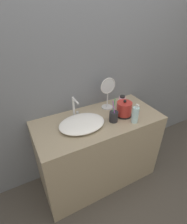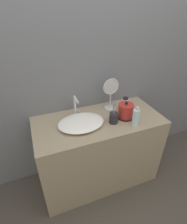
# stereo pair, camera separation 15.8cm
# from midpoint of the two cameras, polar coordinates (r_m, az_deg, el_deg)

# --- Properties ---
(ground_plane) EXTENTS (12.00, 12.00, 0.00)m
(ground_plane) POSITION_cam_midpoint_polar(r_m,az_deg,el_deg) (2.07, 7.13, -25.68)
(ground_plane) COLOR #47423D
(wall_back) EXTENTS (6.00, 0.04, 2.60)m
(wall_back) POSITION_cam_midpoint_polar(r_m,az_deg,el_deg) (1.70, 0.71, 16.89)
(wall_back) COLOR slate
(wall_back) RESTS_ON ground_plane
(vanity_counter) EXTENTS (1.23, 0.57, 0.80)m
(vanity_counter) POSITION_cam_midpoint_polar(r_m,az_deg,el_deg) (1.91, 3.98, -12.59)
(vanity_counter) COLOR gray
(vanity_counter) RESTS_ON ground_plane
(sink_basin) EXTENTS (0.42, 0.32, 0.06)m
(sink_basin) POSITION_cam_midpoint_polar(r_m,az_deg,el_deg) (1.57, -1.19, -3.55)
(sink_basin) COLOR white
(sink_basin) RESTS_ON vanity_counter
(faucet) EXTENTS (0.06, 0.13, 0.21)m
(faucet) POSITION_cam_midpoint_polar(r_m,az_deg,el_deg) (1.66, -3.07, 2.09)
(faucet) COLOR silver
(faucet) RESTS_ON vanity_counter
(electric_kettle) EXTENTS (0.16, 0.16, 0.17)m
(electric_kettle) POSITION_cam_midpoint_polar(r_m,az_deg,el_deg) (1.70, 13.08, 0.10)
(electric_kettle) COLOR black
(electric_kettle) RESTS_ON vanity_counter
(toothbrush_cup) EXTENTS (0.08, 0.08, 0.23)m
(toothbrush_cup) POSITION_cam_midpoint_polar(r_m,az_deg,el_deg) (1.61, 9.42, -1.95)
(toothbrush_cup) COLOR #232328
(toothbrush_cup) RESTS_ON vanity_counter
(lotion_bottle) EXTENTS (0.06, 0.06, 0.19)m
(lotion_bottle) POSITION_cam_midpoint_polar(r_m,az_deg,el_deg) (1.61, 16.40, -1.83)
(lotion_bottle) COLOR silver
(lotion_bottle) RESTS_ON vanity_counter
(shampoo_bottle) EXTENTS (0.07, 0.07, 0.14)m
(shampoo_bottle) POSITION_cam_midpoint_polar(r_m,az_deg,el_deg) (1.81, 12.71, 2.47)
(shampoo_bottle) COLOR #EAA8C6
(shampoo_bottle) RESTS_ON vanity_counter
(vanity_mirror) EXTENTS (0.17, 0.12, 0.33)m
(vanity_mirror) POSITION_cam_midpoint_polar(r_m,az_deg,el_deg) (1.76, 8.24, 6.25)
(vanity_mirror) COLOR silver
(vanity_mirror) RESTS_ON vanity_counter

